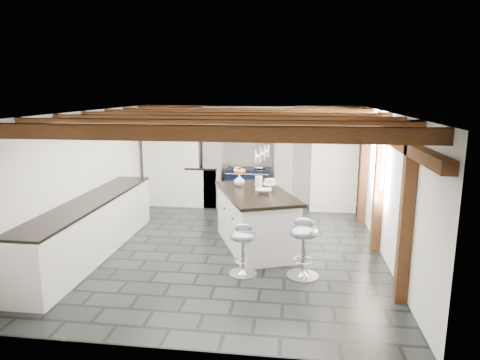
# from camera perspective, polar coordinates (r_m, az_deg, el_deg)

# --- Properties ---
(ground) EXTENTS (6.00, 6.00, 0.00)m
(ground) POSITION_cam_1_polar(r_m,az_deg,el_deg) (7.42, -1.18, -8.96)
(ground) COLOR black
(ground) RESTS_ON ground
(room_shell) EXTENTS (6.00, 6.03, 6.00)m
(room_shell) POSITION_cam_1_polar(r_m,az_deg,el_deg) (8.58, -3.83, 1.28)
(room_shell) COLOR white
(room_shell) RESTS_ON ground
(range_cooker) EXTENTS (1.00, 0.63, 0.99)m
(range_cooker) POSITION_cam_1_polar(r_m,az_deg,el_deg) (9.84, 1.12, -0.90)
(range_cooker) COLOR black
(range_cooker) RESTS_ON ground
(kitchen_island) EXTENTS (1.66, 2.19, 1.29)m
(kitchen_island) POSITION_cam_1_polar(r_m,az_deg,el_deg) (7.32, 2.08, -5.16)
(kitchen_island) COLOR white
(kitchen_island) RESTS_ON ground
(bar_stool_near) EXTENTS (0.52, 0.52, 0.87)m
(bar_stool_near) POSITION_cam_1_polar(r_m,az_deg,el_deg) (6.20, 8.49, -8.09)
(bar_stool_near) COLOR silver
(bar_stool_near) RESTS_ON ground
(bar_stool_far) EXTENTS (0.46, 0.46, 0.76)m
(bar_stool_far) POSITION_cam_1_polar(r_m,az_deg,el_deg) (6.22, 0.38, -8.50)
(bar_stool_far) COLOR silver
(bar_stool_far) RESTS_ON ground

